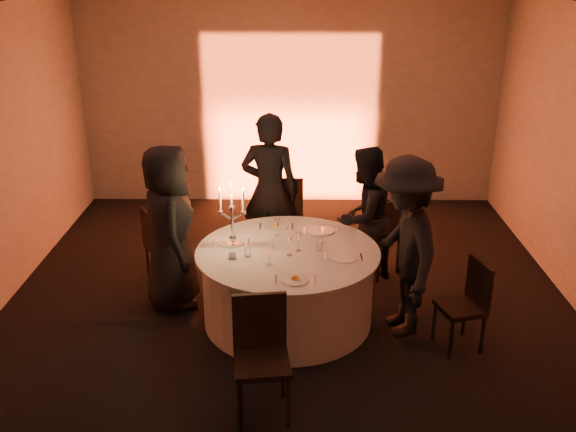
{
  "coord_description": "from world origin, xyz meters",
  "views": [
    {
      "loc": [
        0.06,
        -5.66,
        3.4
      ],
      "look_at": [
        0.0,
        0.2,
        1.05
      ],
      "focal_mm": 40.0,
      "sensor_mm": 36.0,
      "label": 1
    }
  ],
  "objects_px": {
    "chair_front": "(261,349)",
    "guest_left": "(169,228)",
    "guest_back_right": "(363,217)",
    "banquet_table": "(288,285)",
    "guest_back_left": "(270,191)",
    "chair_left": "(159,242)",
    "candelabra": "(232,223)",
    "chair_back_left": "(284,212)",
    "coffee_cup": "(232,255)",
    "chair_back_right": "(383,232)",
    "guest_right": "(405,247)",
    "chair_right": "(468,300)"
  },
  "relations": [
    {
      "from": "banquet_table",
      "to": "guest_left",
      "type": "distance_m",
      "value": 1.34
    },
    {
      "from": "chair_back_left",
      "to": "chair_front",
      "type": "distance_m",
      "value": 2.84
    },
    {
      "from": "chair_right",
      "to": "guest_left",
      "type": "height_order",
      "value": "guest_left"
    },
    {
      "from": "coffee_cup",
      "to": "guest_right",
      "type": "bearing_deg",
      "value": 0.07
    },
    {
      "from": "chair_back_left",
      "to": "guest_back_right",
      "type": "relative_size",
      "value": 0.67
    },
    {
      "from": "chair_left",
      "to": "guest_back_left",
      "type": "bearing_deg",
      "value": -101.22
    },
    {
      "from": "chair_left",
      "to": "chair_back_left",
      "type": "height_order",
      "value": "chair_back_left"
    },
    {
      "from": "guest_left",
      "to": "banquet_table",
      "type": "bearing_deg",
      "value": -120.47
    },
    {
      "from": "banquet_table",
      "to": "chair_back_left",
      "type": "bearing_deg",
      "value": 92.47
    },
    {
      "from": "banquet_table",
      "to": "guest_back_left",
      "type": "height_order",
      "value": "guest_back_left"
    },
    {
      "from": "chair_right",
      "to": "chair_front",
      "type": "xyz_separation_m",
      "value": [
        -1.86,
        -0.92,
        0.07
      ]
    },
    {
      "from": "guest_back_right",
      "to": "guest_right",
      "type": "xyz_separation_m",
      "value": [
        0.29,
        -1.0,
        0.1
      ]
    },
    {
      "from": "chair_front",
      "to": "guest_right",
      "type": "distance_m",
      "value": 1.81
    },
    {
      "from": "chair_back_right",
      "to": "guest_back_right",
      "type": "relative_size",
      "value": 0.6
    },
    {
      "from": "chair_back_right",
      "to": "guest_back_left",
      "type": "bearing_deg",
      "value": -56.42
    },
    {
      "from": "guest_back_left",
      "to": "chair_back_right",
      "type": "bearing_deg",
      "value": 177.06
    },
    {
      "from": "candelabra",
      "to": "banquet_table",
      "type": "bearing_deg",
      "value": -13.13
    },
    {
      "from": "guest_left",
      "to": "guest_back_left",
      "type": "bearing_deg",
      "value": -60.97
    },
    {
      "from": "chair_left",
      "to": "chair_back_right",
      "type": "bearing_deg",
      "value": -117.99
    },
    {
      "from": "chair_right",
      "to": "guest_back_left",
      "type": "xyz_separation_m",
      "value": [
        -1.89,
        1.75,
        0.44
      ]
    },
    {
      "from": "chair_front",
      "to": "guest_back_right",
      "type": "distance_m",
      "value": 2.45
    },
    {
      "from": "guest_back_left",
      "to": "guest_right",
      "type": "relative_size",
      "value": 1.04
    },
    {
      "from": "chair_back_left",
      "to": "chair_front",
      "type": "height_order",
      "value": "chair_back_left"
    },
    {
      "from": "chair_right",
      "to": "candelabra",
      "type": "relative_size",
      "value": 1.3
    },
    {
      "from": "chair_left",
      "to": "candelabra",
      "type": "relative_size",
      "value": 1.3
    },
    {
      "from": "chair_back_left",
      "to": "chair_back_right",
      "type": "relative_size",
      "value": 1.11
    },
    {
      "from": "chair_right",
      "to": "coffee_cup",
      "type": "relative_size",
      "value": 7.8
    },
    {
      "from": "coffee_cup",
      "to": "guest_back_right",
      "type": "bearing_deg",
      "value": 36.76
    },
    {
      "from": "chair_back_left",
      "to": "guest_left",
      "type": "xyz_separation_m",
      "value": [
        -1.15,
        -1.13,
        0.27
      ]
    },
    {
      "from": "chair_left",
      "to": "chair_back_left",
      "type": "xyz_separation_m",
      "value": [
        1.38,
        0.63,
        0.12
      ]
    },
    {
      "from": "banquet_table",
      "to": "guest_back_right",
      "type": "relative_size",
      "value": 1.14
    },
    {
      "from": "banquet_table",
      "to": "chair_back_left",
      "type": "height_order",
      "value": "chair_back_left"
    },
    {
      "from": "chair_left",
      "to": "chair_back_left",
      "type": "bearing_deg",
      "value": -97.34
    },
    {
      "from": "chair_left",
      "to": "coffee_cup",
      "type": "bearing_deg",
      "value": -169.12
    },
    {
      "from": "banquet_table",
      "to": "coffee_cup",
      "type": "height_order",
      "value": "coffee_cup"
    },
    {
      "from": "chair_front",
      "to": "guest_back_left",
      "type": "distance_m",
      "value": 2.69
    },
    {
      "from": "chair_front",
      "to": "guest_back_left",
      "type": "height_order",
      "value": "guest_back_left"
    },
    {
      "from": "chair_front",
      "to": "guest_left",
      "type": "xyz_separation_m",
      "value": [
        -1.01,
        1.7,
        0.31
      ]
    },
    {
      "from": "chair_left",
      "to": "guest_right",
      "type": "xyz_separation_m",
      "value": [
        2.55,
        -0.99,
        0.4
      ]
    },
    {
      "from": "chair_front",
      "to": "chair_right",
      "type": "bearing_deg",
      "value": 18.95
    },
    {
      "from": "guest_back_right",
      "to": "coffee_cup",
      "type": "relative_size",
      "value": 14.32
    },
    {
      "from": "chair_right",
      "to": "chair_front",
      "type": "distance_m",
      "value": 2.08
    },
    {
      "from": "banquet_table",
      "to": "chair_front",
      "type": "height_order",
      "value": "chair_front"
    },
    {
      "from": "chair_back_left",
      "to": "guest_right",
      "type": "bearing_deg",
      "value": 127.88
    },
    {
      "from": "chair_left",
      "to": "guest_back_left",
      "type": "distance_m",
      "value": 1.38
    },
    {
      "from": "chair_back_left",
      "to": "chair_right",
      "type": "bearing_deg",
      "value": 134.25
    },
    {
      "from": "chair_back_right",
      "to": "chair_left",
      "type": "bearing_deg",
      "value": -39.79
    },
    {
      "from": "guest_left",
      "to": "guest_back_left",
      "type": "height_order",
      "value": "guest_back_left"
    },
    {
      "from": "guest_back_right",
      "to": "candelabra",
      "type": "bearing_deg",
      "value": -16.69
    },
    {
      "from": "guest_back_right",
      "to": "guest_back_left",
      "type": "bearing_deg",
      "value": -67.78
    }
  ]
}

